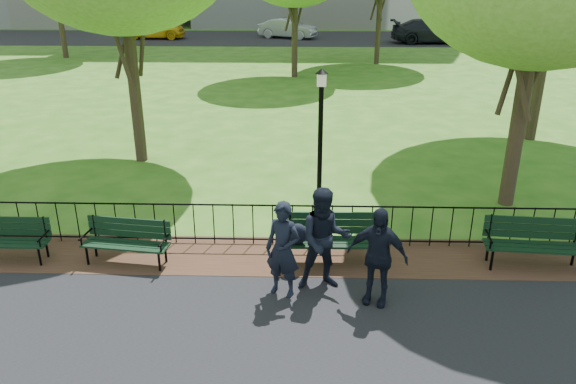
{
  "coord_description": "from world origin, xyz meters",
  "views": [
    {
      "loc": [
        -0.39,
        -8.23,
        5.42
      ],
      "look_at": [
        -0.67,
        1.5,
        1.38
      ],
      "focal_mm": 35.0,
      "sensor_mm": 36.0,
      "label": 1
    }
  ],
  "objects_px": {
    "park_bench_main": "(321,233)",
    "sedan_dark": "(432,31)",
    "park_bench_right_a": "(534,238)",
    "person_mid": "(325,239)",
    "sedan_silver": "(288,28)",
    "person_right": "(377,256)",
    "person_left": "(283,250)",
    "taxi": "(153,28)",
    "lamppost": "(320,135)",
    "park_bench_left_b": "(7,235)",
    "park_bench_left_a": "(127,237)"
  },
  "relations": [
    {
      "from": "sedan_dark",
      "to": "person_right",
      "type": "bearing_deg",
      "value": 164.8
    },
    {
      "from": "lamppost",
      "to": "park_bench_right_a",
      "type": "bearing_deg",
      "value": -33.35
    },
    {
      "from": "park_bench_main",
      "to": "person_left",
      "type": "bearing_deg",
      "value": -122.42
    },
    {
      "from": "park_bench_left_a",
      "to": "park_bench_main",
      "type": "bearing_deg",
      "value": 8.52
    },
    {
      "from": "taxi",
      "to": "park_bench_right_a",
      "type": "bearing_deg",
      "value": -153.68
    },
    {
      "from": "lamppost",
      "to": "sedan_dark",
      "type": "bearing_deg",
      "value": 73.47
    },
    {
      "from": "person_mid",
      "to": "sedan_silver",
      "type": "relative_size",
      "value": 0.43
    },
    {
      "from": "park_bench_left_b",
      "to": "person_right",
      "type": "relative_size",
      "value": 0.93
    },
    {
      "from": "person_left",
      "to": "park_bench_left_b",
      "type": "bearing_deg",
      "value": -168.62
    },
    {
      "from": "park_bench_right_a",
      "to": "taxi",
      "type": "relative_size",
      "value": 0.4
    },
    {
      "from": "park_bench_main",
      "to": "person_left",
      "type": "relative_size",
      "value": 1.09
    },
    {
      "from": "park_bench_left_b",
      "to": "lamppost",
      "type": "distance_m",
      "value": 6.74
    },
    {
      "from": "sedan_silver",
      "to": "park_bench_main",
      "type": "bearing_deg",
      "value": -156.96
    },
    {
      "from": "lamppost",
      "to": "sedan_dark",
      "type": "relative_size",
      "value": 0.58
    },
    {
      "from": "park_bench_right_a",
      "to": "person_right",
      "type": "xyz_separation_m",
      "value": [
        -3.12,
        -1.32,
        0.29
      ]
    },
    {
      "from": "park_bench_main",
      "to": "park_bench_left_a",
      "type": "height_order",
      "value": "park_bench_main"
    },
    {
      "from": "person_right",
      "to": "sedan_silver",
      "type": "bearing_deg",
      "value": 114.2
    },
    {
      "from": "lamppost",
      "to": "taxi",
      "type": "height_order",
      "value": "lamppost"
    },
    {
      "from": "person_mid",
      "to": "park_bench_main",
      "type": "bearing_deg",
      "value": 86.87
    },
    {
      "from": "park_bench_left_a",
      "to": "sedan_dark",
      "type": "xyz_separation_m",
      "value": [
        12.22,
        31.32,
        0.28
      ]
    },
    {
      "from": "lamppost",
      "to": "person_right",
      "type": "relative_size",
      "value": 1.87
    },
    {
      "from": "person_right",
      "to": "sedan_silver",
      "type": "height_order",
      "value": "person_right"
    },
    {
      "from": "park_bench_left_b",
      "to": "taxi",
      "type": "bearing_deg",
      "value": 99.78
    },
    {
      "from": "taxi",
      "to": "sedan_dark",
      "type": "height_order",
      "value": "sedan_dark"
    },
    {
      "from": "park_bench_left_b",
      "to": "park_bench_right_a",
      "type": "distance_m",
      "value": 10.05
    },
    {
      "from": "park_bench_main",
      "to": "park_bench_right_a",
      "type": "height_order",
      "value": "park_bench_main"
    },
    {
      "from": "park_bench_left_b",
      "to": "person_right",
      "type": "xyz_separation_m",
      "value": [
        6.94,
        -1.29,
        0.36
      ]
    },
    {
      "from": "park_bench_right_a",
      "to": "person_mid",
      "type": "relative_size",
      "value": 1.0
    },
    {
      "from": "lamppost",
      "to": "person_mid",
      "type": "height_order",
      "value": "lamppost"
    },
    {
      "from": "park_bench_right_a",
      "to": "lamppost",
      "type": "distance_m",
      "value": 4.91
    },
    {
      "from": "park_bench_main",
      "to": "sedan_dark",
      "type": "relative_size",
      "value": 0.34
    },
    {
      "from": "park_bench_left_b",
      "to": "person_left",
      "type": "xyz_separation_m",
      "value": [
        5.37,
        -1.08,
        0.34
      ]
    },
    {
      "from": "person_left",
      "to": "sedan_dark",
      "type": "height_order",
      "value": "person_left"
    },
    {
      "from": "park_bench_main",
      "to": "taxi",
      "type": "relative_size",
      "value": 0.41
    },
    {
      "from": "park_bench_left_b",
      "to": "person_mid",
      "type": "bearing_deg",
      "value": -7.38
    },
    {
      "from": "person_mid",
      "to": "person_right",
      "type": "bearing_deg",
      "value": -34.33
    },
    {
      "from": "lamppost",
      "to": "person_left",
      "type": "xyz_separation_m",
      "value": [
        -0.71,
        -3.74,
        -0.91
      ]
    },
    {
      "from": "park_bench_right_a",
      "to": "person_mid",
      "type": "height_order",
      "value": "person_mid"
    },
    {
      "from": "park_bench_right_a",
      "to": "person_right",
      "type": "height_order",
      "value": "person_right"
    },
    {
      "from": "park_bench_left_a",
      "to": "sedan_silver",
      "type": "distance_m",
      "value": 33.8
    },
    {
      "from": "sedan_silver",
      "to": "sedan_dark",
      "type": "xyz_separation_m",
      "value": [
        10.14,
        -2.41,
        0.1
      ]
    },
    {
      "from": "park_bench_left_a",
      "to": "park_bench_left_b",
      "type": "distance_m",
      "value": 2.35
    },
    {
      "from": "person_left",
      "to": "person_right",
      "type": "xyz_separation_m",
      "value": [
        1.57,
        -0.2,
        0.01
      ]
    },
    {
      "from": "sedan_dark",
      "to": "park_bench_left_a",
      "type": "bearing_deg",
      "value": 156.67
    },
    {
      "from": "park_bench_left_b",
      "to": "park_bench_right_a",
      "type": "relative_size",
      "value": 0.87
    },
    {
      "from": "taxi",
      "to": "sedan_silver",
      "type": "relative_size",
      "value": 1.07
    },
    {
      "from": "park_bench_left_b",
      "to": "person_right",
      "type": "height_order",
      "value": "person_right"
    },
    {
      "from": "park_bench_left_a",
      "to": "person_mid",
      "type": "height_order",
      "value": "person_mid"
    },
    {
      "from": "park_bench_left_b",
      "to": "park_bench_left_a",
      "type": "bearing_deg",
      "value": -0.66
    },
    {
      "from": "park_bench_right_a",
      "to": "person_left",
      "type": "height_order",
      "value": "person_left"
    }
  ]
}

